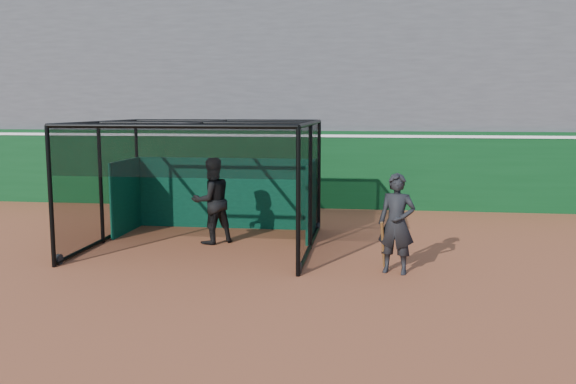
# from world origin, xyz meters

# --- Properties ---
(ground) EXTENTS (120.00, 120.00, 0.00)m
(ground) POSITION_xyz_m (0.00, 0.00, 0.00)
(ground) COLOR #994E2C
(ground) RESTS_ON ground
(outfield_wall) EXTENTS (50.00, 0.50, 2.50)m
(outfield_wall) POSITION_xyz_m (0.00, 8.50, 1.29)
(outfield_wall) COLOR #0A3A16
(outfield_wall) RESTS_ON ground
(grandstand) EXTENTS (50.00, 7.85, 8.95)m
(grandstand) POSITION_xyz_m (0.00, 12.27, 4.48)
(grandstand) COLOR #4C4C4F
(grandstand) RESTS_ON ground
(batting_cage) EXTENTS (5.13, 4.72, 2.89)m
(batting_cage) POSITION_xyz_m (-1.17, 2.58, 1.44)
(batting_cage) COLOR black
(batting_cage) RESTS_ON ground
(batter) EXTENTS (1.27, 1.25, 2.07)m
(batter) POSITION_xyz_m (-1.05, 2.87, 1.03)
(batter) COLOR black
(batter) RESTS_ON ground
(on_deck_player) EXTENTS (0.81, 0.63, 1.98)m
(on_deck_player) POSITION_xyz_m (3.23, 0.74, 0.99)
(on_deck_player) COLOR black
(on_deck_player) RESTS_ON ground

